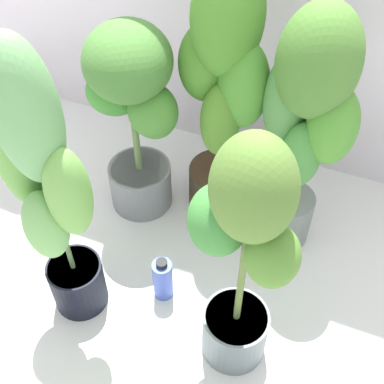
{
  "coord_description": "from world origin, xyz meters",
  "views": [
    {
      "loc": [
        0.43,
        -0.87,
        1.59
      ],
      "look_at": [
        -0.0,
        0.2,
        0.34
      ],
      "focal_mm": 47.03,
      "sensor_mm": 36.0,
      "label": 1
    }
  ],
  "objects": [
    {
      "name": "potted_plant_back_right",
      "position": [
        0.3,
        0.41,
        0.59
      ],
      "size": [
        0.35,
        0.27,
        0.97
      ],
      "color": "slate",
      "rests_on": "ground"
    },
    {
      "name": "nutrient_bottle",
      "position": [
        -0.03,
        -0.01,
        0.09
      ],
      "size": [
        0.07,
        0.07,
        0.19
      ],
      "color": "#435CC5",
      "rests_on": "ground"
    },
    {
      "name": "potted_plant_front_right",
      "position": [
        0.26,
        -0.11,
        0.52
      ],
      "size": [
        0.34,
        0.27,
        0.92
      ],
      "color": "slate",
      "rests_on": "ground"
    },
    {
      "name": "potted_plant_back_left",
      "position": [
        -0.29,
        0.37,
        0.49
      ],
      "size": [
        0.43,
        0.39,
        0.81
      ],
      "color": "gray",
      "rests_on": "ground"
    },
    {
      "name": "potted_plant_front_left",
      "position": [
        -0.29,
        -0.14,
        0.59
      ],
      "size": [
        0.36,
        0.28,
        1.06
      ],
      "color": "black",
      "rests_on": "ground"
    },
    {
      "name": "potted_plant_back_center",
      "position": [
        0.01,
        0.47,
        0.58
      ],
      "size": [
        0.36,
        0.32,
        1.05
      ],
      "color": "#33291B",
      "rests_on": "ground"
    },
    {
      "name": "ground_plane",
      "position": [
        0.0,
        0.0,
        0.0
      ],
      "size": [
        8.0,
        8.0,
        0.0
      ],
      "primitive_type": "plane",
      "color": "silver",
      "rests_on": "ground"
    }
  ]
}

